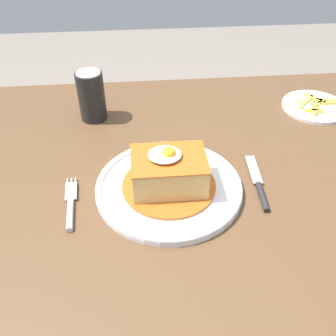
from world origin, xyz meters
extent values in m
plane|color=slate|center=(0.00, 0.00, 0.00)|extent=(6.00, 6.00, 0.00)
cube|color=brown|center=(0.00, 0.00, 0.72)|extent=(1.16, 0.81, 0.04)
cylinder|color=brown|center=(-0.50, 0.33, 0.35)|extent=(0.07, 0.07, 0.70)
cylinder|color=brown|center=(0.50, 0.33, 0.35)|extent=(0.07, 0.07, 0.70)
cylinder|color=white|center=(0.00, -0.08, 0.75)|extent=(0.29, 0.29, 0.01)
torus|color=white|center=(0.00, -0.08, 0.75)|extent=(0.29, 0.29, 0.01)
cylinder|color=#B75B1E|center=(0.00, -0.08, 0.75)|extent=(0.19, 0.19, 0.01)
cube|color=tan|center=(0.00, -0.08, 0.79)|extent=(0.14, 0.10, 0.06)
cube|color=#B75B1E|center=(0.00, -0.08, 0.82)|extent=(0.14, 0.10, 0.00)
ellipsoid|color=white|center=(-0.01, -0.07, 0.83)|extent=(0.06, 0.06, 0.01)
sphere|color=yellow|center=(0.00, -0.08, 0.83)|extent=(0.03, 0.03, 0.03)
cylinder|color=silver|center=(-0.19, -0.13, 0.75)|extent=(0.02, 0.08, 0.01)
cube|color=silver|center=(-0.19, -0.07, 0.75)|extent=(0.03, 0.05, 0.00)
cylinder|color=silver|center=(-0.19, -0.04, 0.75)|extent=(0.01, 0.03, 0.00)
cylinder|color=silver|center=(-0.19, -0.04, 0.75)|extent=(0.01, 0.03, 0.00)
cylinder|color=silver|center=(-0.20, -0.04, 0.75)|extent=(0.01, 0.03, 0.00)
cylinder|color=#262628|center=(0.18, -0.12, 0.75)|extent=(0.02, 0.08, 0.01)
cube|color=silver|center=(0.18, -0.04, 0.75)|extent=(0.03, 0.09, 0.00)
cylinder|color=black|center=(-0.16, 0.21, 0.80)|extent=(0.07, 0.07, 0.12)
cylinder|color=silver|center=(-0.16, 0.21, 0.86)|extent=(0.06, 0.06, 0.00)
cylinder|color=white|center=(0.41, 0.21, 0.75)|extent=(0.17, 0.17, 0.01)
cube|color=#EAC64C|center=(0.45, 0.22, 0.75)|extent=(0.05, 0.02, 0.01)
cube|color=#EAC64C|center=(0.40, 0.23, 0.75)|extent=(0.06, 0.05, 0.01)
cube|color=#EAC64C|center=(0.42, 0.23, 0.75)|extent=(0.04, 0.06, 0.01)
cube|color=#EAC64C|center=(0.37, 0.21, 0.75)|extent=(0.02, 0.05, 0.01)
cube|color=#EAC64C|center=(0.44, 0.21, 0.75)|extent=(0.07, 0.01, 0.01)
cube|color=#EAC64C|center=(0.40, 0.17, 0.75)|extent=(0.05, 0.02, 0.01)
cube|color=#EAC64C|center=(0.40, 0.19, 0.75)|extent=(0.03, 0.05, 0.01)
cube|color=#EAC64C|center=(0.40, 0.17, 0.75)|extent=(0.04, 0.05, 0.01)
cube|color=#EAC64C|center=(0.42, 0.20, 0.75)|extent=(0.04, 0.04, 0.01)
camera|label=1|loc=(-0.05, -0.62, 1.24)|focal=39.64mm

